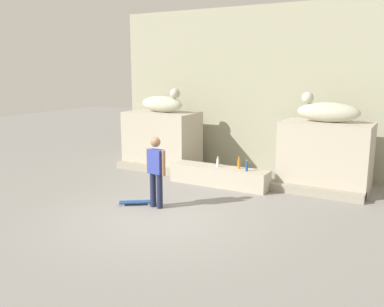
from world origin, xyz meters
TOP-DOWN VIEW (x-y plane):
  - ground_plane at (0.00, 0.00)m, footprint 40.00×40.00m
  - facade_wall at (0.00, 5.60)m, footprint 9.44×0.60m
  - pedestal_left at (-2.61, 4.11)m, footprint 2.30×1.37m
  - pedestal_right at (2.61, 4.11)m, footprint 2.30×1.37m
  - statue_reclining_left at (-2.57, 4.10)m, footprint 1.65×0.74m
  - statue_reclining_right at (2.57, 4.10)m, footprint 1.63×0.65m
  - ledge_block at (0.00, 3.00)m, footprint 2.82×0.62m
  - skater at (-0.46, 0.58)m, footprint 0.54×0.24m
  - skateboard at (-0.98, 0.50)m, footprint 0.77×0.63m
  - bottle_clear at (-0.05, 3.00)m, footprint 0.08×0.08m
  - bottle_blue at (0.84, 2.93)m, footprint 0.07×0.07m
  - bottle_orange at (0.55, 3.09)m, footprint 0.08×0.08m
  - stair_step at (0.00, 3.40)m, footprint 7.52×0.50m

SIDE VIEW (x-z plane):
  - ground_plane at x=0.00m, z-range 0.00..0.00m
  - skateboard at x=-0.98m, z-range 0.02..0.10m
  - stair_step at x=0.00m, z-range 0.00..0.21m
  - ledge_block at x=0.00m, z-range 0.00..0.52m
  - bottle_clear at x=-0.05m, z-range 0.50..0.79m
  - bottle_blue at x=0.84m, z-range 0.50..0.80m
  - bottle_orange at x=0.55m, z-range 0.50..0.82m
  - pedestal_left at x=-2.61m, z-range 0.00..1.81m
  - pedestal_right at x=2.61m, z-range 0.00..1.81m
  - skater at x=-0.46m, z-range 0.09..1.76m
  - statue_reclining_left at x=-2.57m, z-range 1.71..2.48m
  - statue_reclining_right at x=2.57m, z-range 1.71..2.48m
  - facade_wall at x=0.00m, z-range 0.00..5.08m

